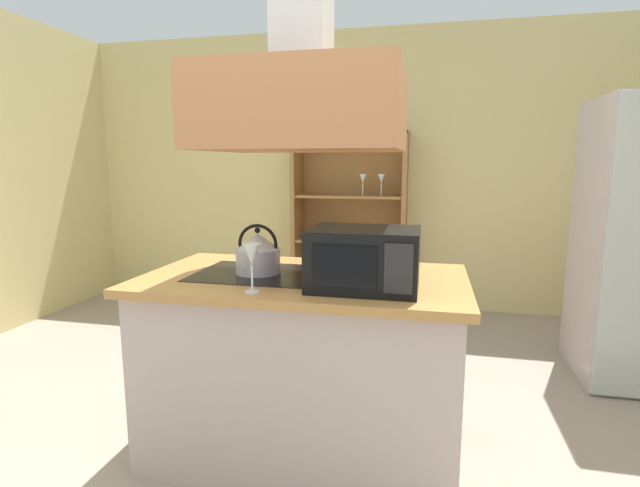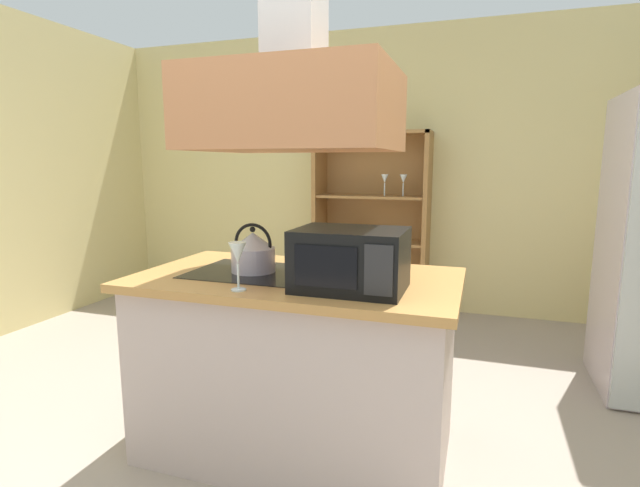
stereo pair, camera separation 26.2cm
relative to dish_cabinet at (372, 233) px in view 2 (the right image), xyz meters
name	(u,v)px [view 2 (the right image)]	position (x,y,z in m)	size (l,w,h in m)	color
ground_plane	(272,487)	(0.18, -2.78, -0.76)	(7.80, 7.80, 0.00)	gray
wall_back	(395,172)	(0.18, 0.22, 0.59)	(6.00, 0.12, 2.70)	#DACA85
kitchen_island	(298,363)	(0.18, -2.46, -0.30)	(1.53, 0.88, 0.90)	#BCA8A4
range_hood	(295,86)	(0.18, -2.46, 1.02)	(0.90, 0.70, 1.21)	#BC774B
dish_cabinet	(372,233)	(0.00, 0.00, 0.00)	(1.08, 0.40, 1.72)	olive
kettle	(253,252)	(-0.05, -2.46, 0.24)	(0.22, 0.22, 0.24)	#C1B4C4
cutting_board	(344,266)	(0.34, -2.22, 0.15)	(0.34, 0.24, 0.02)	tan
microwave	(350,259)	(0.49, -2.63, 0.27)	(0.46, 0.35, 0.26)	black
wine_glass_on_counter	(238,255)	(0.04, -2.79, 0.29)	(0.08, 0.08, 0.21)	silver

